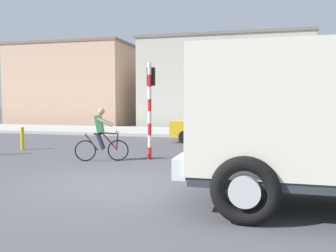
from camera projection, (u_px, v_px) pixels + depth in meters
The scene contains 8 objects.
ground_plane at pixel (102, 183), 8.51m from camera, with size 120.00×120.00×0.00m, color #4C4C51.
sidewalk_far at pixel (196, 132), 21.10m from camera, with size 80.00×5.00×0.16m, color #ADADA8.
cyclist at pixel (101, 134), 11.52m from camera, with size 1.65×0.69×1.72m.
traffic_light_pole at pixel (150, 97), 11.87m from camera, with size 0.24×0.43×3.20m.
car_red_near at pixel (216, 125), 16.67m from camera, with size 4.04×1.96×1.60m.
bollard_far at pixel (22, 139), 14.17m from camera, with size 0.14×0.14×0.90m, color gold.
building_corner_left at pixel (75, 84), 30.70m from camera, with size 10.14×6.07×6.66m.
building_mid_block at pixel (225, 83), 27.33m from camera, with size 12.07×7.66×6.51m.
Camera 1 is at (3.58, -7.74, 1.96)m, focal length 38.24 mm.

